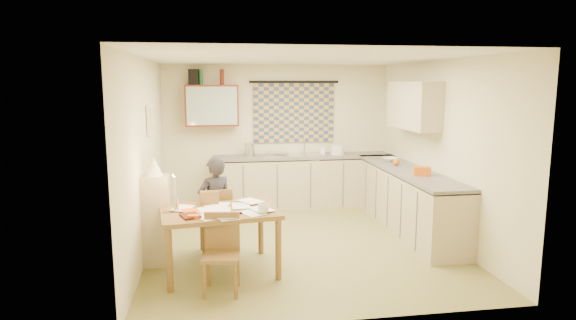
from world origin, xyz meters
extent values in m
cube|color=olive|center=(0.00, 0.00, -0.01)|extent=(4.00, 4.50, 0.02)
cube|color=white|center=(0.00, 0.00, 2.51)|extent=(4.00, 4.50, 0.02)
cube|color=beige|center=(0.00, 2.26, 1.25)|extent=(4.00, 0.02, 2.50)
cube|color=beige|center=(0.00, -2.26, 1.25)|extent=(4.00, 0.02, 2.50)
cube|color=beige|center=(-2.01, 0.00, 1.25)|extent=(0.02, 4.50, 2.50)
cube|color=beige|center=(2.01, 0.00, 1.25)|extent=(0.02, 4.50, 2.50)
cube|color=navy|center=(0.30, 2.22, 1.65)|extent=(1.45, 0.03, 1.05)
cylinder|color=black|center=(0.30, 2.20, 2.20)|extent=(1.60, 0.04, 0.04)
cube|color=#5E1A10|center=(-1.15, 2.08, 1.80)|extent=(0.90, 0.34, 0.70)
cube|color=#99B2A5|center=(-1.15, 1.91, 1.80)|extent=(0.84, 0.02, 0.64)
cube|color=tan|center=(1.83, 0.55, 1.85)|extent=(0.34, 1.30, 0.70)
cube|color=beige|center=(-1.97, 0.40, 1.70)|extent=(0.04, 0.50, 0.40)
cube|color=beige|center=(-1.95, 0.40, 1.70)|extent=(0.01, 0.42, 0.32)
cube|color=tan|center=(0.50, 1.95, 0.43)|extent=(3.30, 0.60, 0.86)
cube|color=#565452|center=(0.50, 1.95, 0.90)|extent=(3.30, 0.62, 0.04)
cube|color=tan|center=(1.70, 0.35, 0.43)|extent=(0.60, 2.95, 0.86)
cube|color=#565452|center=(1.70, 0.35, 0.90)|extent=(0.62, 2.95, 0.04)
cube|color=white|center=(1.70, -0.76, 0.42)|extent=(0.57, 0.57, 0.85)
cube|color=black|center=(1.70, -0.76, 0.86)|extent=(0.54, 0.54, 0.03)
cube|color=silver|center=(0.44, 1.95, 0.88)|extent=(0.65, 0.58, 0.10)
cylinder|color=silver|center=(0.48, 2.13, 1.06)|extent=(0.03, 0.03, 0.28)
cube|color=silver|center=(-0.07, 1.95, 0.95)|extent=(0.43, 0.40, 0.06)
cylinder|color=silver|center=(-0.52, 1.95, 1.04)|extent=(0.20, 0.20, 0.24)
cylinder|color=white|center=(1.04, 1.95, 1.00)|extent=(0.27, 0.27, 0.16)
imported|color=white|center=(0.79, 2.00, 1.01)|extent=(0.14, 0.14, 0.19)
imported|color=white|center=(1.70, 1.09, 0.95)|extent=(0.39, 0.39, 0.06)
cube|color=#DA5D12|center=(1.70, -0.13, 0.98)|extent=(0.26, 0.22, 0.12)
sphere|color=#DA5D12|center=(1.65, 0.70, 0.97)|extent=(0.10, 0.10, 0.10)
cube|color=black|center=(-1.43, 2.08, 2.28)|extent=(0.19, 0.22, 0.26)
cylinder|color=#195926|center=(-1.32, 2.08, 2.28)|extent=(0.07, 0.07, 0.26)
cylinder|color=#5E1A10|center=(-0.97, 2.08, 2.28)|extent=(0.09, 0.09, 0.26)
cube|color=brown|center=(-1.10, -0.86, 0.72)|extent=(1.42, 1.15, 0.05)
cube|color=brown|center=(-1.14, -0.26, 0.42)|extent=(0.43, 0.43, 0.04)
cube|color=brown|center=(-1.12, -0.44, 0.66)|extent=(0.40, 0.08, 0.43)
cube|color=brown|center=(-1.09, -1.46, 0.40)|extent=(0.42, 0.42, 0.04)
cube|color=brown|center=(-1.07, -1.29, 0.62)|extent=(0.38, 0.08, 0.41)
imported|color=black|center=(-1.14, -0.29, 0.63)|extent=(0.69, 0.66, 1.27)
cube|color=tan|center=(-1.84, -0.52, 0.55)|extent=(0.32, 0.30, 1.10)
cone|color=beige|center=(-1.84, -0.52, 1.21)|extent=(0.20, 0.20, 0.22)
cube|color=brown|center=(-1.20, -0.63, 0.83)|extent=(0.22, 0.11, 0.16)
imported|color=white|center=(-0.61, -1.13, 0.80)|extent=(0.20, 0.20, 0.11)
imported|color=maroon|center=(-1.49, -1.18, 0.76)|extent=(0.34, 0.36, 0.02)
imported|color=#DA5D12|center=(-1.50, -0.99, 0.76)|extent=(0.30, 0.33, 0.02)
cube|color=#DA5D12|center=(-1.37, -1.22, 0.77)|extent=(0.12, 0.09, 0.04)
cube|color=black|center=(-0.91, -1.11, 0.76)|extent=(0.14, 0.07, 0.02)
cylinder|color=silver|center=(-1.58, -0.87, 0.84)|extent=(0.07, 0.07, 0.18)
cylinder|color=white|center=(-1.58, -0.90, 1.04)|extent=(0.03, 0.03, 0.22)
sphere|color=#FFCC66|center=(-1.60, -0.90, 1.16)|extent=(0.02, 0.02, 0.02)
cube|color=white|center=(-1.16, -0.77, 0.75)|extent=(0.22, 0.30, 0.00)
cube|color=white|center=(-1.22, -1.19, 0.75)|extent=(0.32, 0.36, 0.00)
cube|color=white|center=(-1.01, -1.23, 0.75)|extent=(0.25, 0.33, 0.00)
cube|color=white|center=(-0.73, -1.12, 0.76)|extent=(0.32, 0.36, 0.00)
cube|color=white|center=(-0.84, -0.78, 0.76)|extent=(0.22, 0.30, 0.00)
cube|color=white|center=(-1.33, -0.97, 0.76)|extent=(0.30, 0.35, 0.00)
cube|color=white|center=(-1.09, -0.74, 0.76)|extent=(0.28, 0.34, 0.00)
cube|color=white|center=(-1.08, -0.99, 0.76)|extent=(0.23, 0.31, 0.00)
cube|color=white|center=(-1.51, -0.81, 0.76)|extent=(0.31, 0.35, 0.00)
cube|color=white|center=(-1.16, -0.92, 0.77)|extent=(0.28, 0.34, 0.00)
cube|color=white|center=(-1.01, -1.21, 0.77)|extent=(0.23, 0.31, 0.00)
cube|color=white|center=(-0.62, -1.01, 0.77)|extent=(0.31, 0.36, 0.00)
cube|color=white|center=(-0.71, -0.62, 0.77)|extent=(0.34, 0.36, 0.00)
camera|label=1|loc=(-1.15, -6.29, 2.18)|focal=30.00mm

